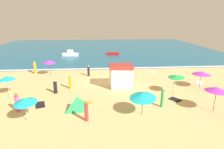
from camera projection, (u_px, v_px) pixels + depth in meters
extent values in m
plane|color=#D8B775|center=(101.00, 81.00, 24.89)|extent=(60.00, 60.00, 0.00)
cube|color=#196084|center=(99.00, 49.00, 51.64)|extent=(60.00, 44.00, 0.10)
cube|color=white|center=(100.00, 69.00, 30.89)|extent=(57.00, 0.70, 0.01)
cube|color=white|center=(121.00, 78.00, 22.54)|extent=(2.65, 2.05, 2.37)
cube|color=#A5332D|center=(121.00, 66.00, 22.14)|extent=(2.73, 2.03, 0.41)
cylinder|color=#4C3823|center=(200.00, 80.00, 22.40)|extent=(0.05, 0.05, 1.97)
cone|color=#B733C6|center=(201.00, 73.00, 22.16)|extent=(2.86, 2.87, 0.43)
cylinder|color=silver|center=(26.00, 110.00, 15.03)|extent=(0.05, 0.05, 1.95)
cone|color=#19B7C6|center=(25.00, 101.00, 14.80)|extent=(2.30, 2.33, 0.62)
cylinder|color=#4C3823|center=(142.00, 104.00, 16.03)|extent=(0.05, 0.05, 1.93)
cone|color=#19B7C6|center=(143.00, 96.00, 15.81)|extent=(3.17, 3.18, 0.68)
cylinder|color=#4C3823|center=(50.00, 68.00, 27.19)|extent=(0.05, 0.05, 2.20)
cone|color=#B733C6|center=(49.00, 62.00, 26.92)|extent=(2.30, 2.30, 0.54)
cylinder|color=#4C3823|center=(215.00, 100.00, 16.57)|extent=(0.05, 0.05, 2.24)
cone|color=#B733C6|center=(217.00, 89.00, 16.30)|extent=(1.94, 1.92, 0.46)
cylinder|color=silver|center=(8.00, 86.00, 20.06)|extent=(0.05, 0.05, 2.16)
cone|color=#19B7C6|center=(7.00, 78.00, 19.81)|extent=(2.41, 2.42, 0.56)
cylinder|color=silver|center=(175.00, 84.00, 20.64)|extent=(0.05, 0.05, 2.08)
cone|color=green|center=(176.00, 76.00, 20.38)|extent=(2.39, 2.38, 0.40)
pyramid|color=green|center=(77.00, 103.00, 17.14)|extent=(2.43, 2.41, 1.24)
cylinder|color=black|center=(55.00, 88.00, 20.80)|extent=(0.43, 0.43, 1.32)
sphere|color=#DBA884|center=(55.00, 81.00, 20.58)|extent=(0.28, 0.28, 0.28)
cylinder|color=orange|center=(35.00, 68.00, 28.25)|extent=(0.47, 0.47, 1.63)
sphere|color=beige|center=(34.00, 62.00, 27.99)|extent=(0.22, 0.22, 0.22)
cylinder|color=orange|center=(70.00, 83.00, 22.14)|extent=(0.37, 0.37, 1.50)
sphere|color=#DBA884|center=(70.00, 76.00, 21.90)|extent=(0.23, 0.23, 0.23)
cylinder|color=green|center=(162.00, 98.00, 17.51)|extent=(0.32, 0.32, 1.69)
sphere|color=#DBA884|center=(163.00, 89.00, 17.24)|extent=(0.26, 0.26, 0.26)
cylinder|color=#D84CA5|center=(17.00, 104.00, 16.71)|extent=(0.50, 0.50, 1.43)
sphere|color=brown|center=(16.00, 95.00, 16.47)|extent=(0.28, 0.28, 0.28)
cylinder|color=red|center=(86.00, 113.00, 15.14)|extent=(0.37, 0.37, 1.44)
sphere|color=brown|center=(86.00, 103.00, 14.91)|extent=(0.24, 0.24, 0.24)
cylinder|color=black|center=(89.00, 71.00, 27.12)|extent=(0.42, 0.42, 1.33)
sphere|color=#DBA884|center=(88.00, 66.00, 26.90)|extent=(0.23, 0.23, 0.23)
cube|color=white|center=(199.00, 83.00, 24.39)|extent=(1.41, 1.79, 0.01)
cube|color=black|center=(40.00, 105.00, 18.15)|extent=(1.31, 1.75, 0.01)
cube|color=black|center=(175.00, 100.00, 19.31)|extent=(1.49, 1.55, 0.01)
cube|color=white|center=(152.00, 72.00, 29.20)|extent=(1.38, 1.50, 0.01)
cube|color=orange|center=(86.00, 102.00, 18.65)|extent=(1.44, 0.97, 0.01)
cube|color=red|center=(113.00, 53.00, 42.59)|extent=(2.93, 1.75, 0.56)
cube|color=white|center=(70.00, 54.00, 41.26)|extent=(3.50, 1.75, 0.62)
cube|color=silver|center=(70.00, 51.00, 41.07)|extent=(1.27, 0.93, 0.74)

